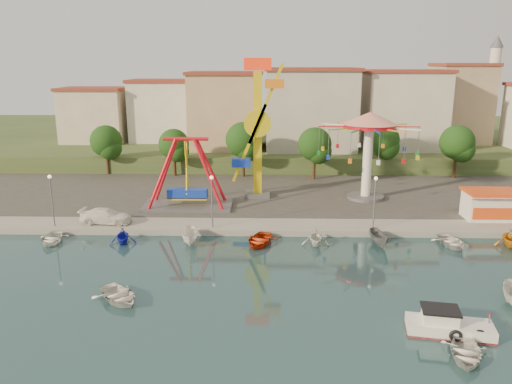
{
  "coord_description": "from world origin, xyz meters",
  "views": [
    {
      "loc": [
        -2.52,
        -34.34,
        16.66
      ],
      "look_at": [
        -3.67,
        14.0,
        4.0
      ],
      "focal_mm": 35.0,
      "sensor_mm": 36.0,
      "label": 1
    }
  ],
  "objects_px": {
    "wave_swinger": "(369,136)",
    "rowboat_a": "(119,295)",
    "cabin_motorboat": "(447,327)",
    "van": "(106,216)",
    "kamikaze_tower": "(259,132)",
    "pirate_ship_ride": "(187,174)"
  },
  "relations": [
    {
      "from": "kamikaze_tower",
      "to": "cabin_motorboat",
      "type": "height_order",
      "value": "kamikaze_tower"
    },
    {
      "from": "kamikaze_tower",
      "to": "wave_swinger",
      "type": "xyz_separation_m",
      "value": [
        12.86,
        -0.7,
        -0.37
      ]
    },
    {
      "from": "wave_swinger",
      "to": "rowboat_a",
      "type": "height_order",
      "value": "wave_swinger"
    },
    {
      "from": "rowboat_a",
      "to": "kamikaze_tower",
      "type": "bearing_deg",
      "value": 27.53
    },
    {
      "from": "van",
      "to": "kamikaze_tower",
      "type": "bearing_deg",
      "value": -52.23
    },
    {
      "from": "van",
      "to": "wave_swinger",
      "type": "bearing_deg",
      "value": -67.52
    },
    {
      "from": "rowboat_a",
      "to": "van",
      "type": "relative_size",
      "value": 0.79
    },
    {
      "from": "wave_swinger",
      "to": "van",
      "type": "distance_m",
      "value": 30.9
    },
    {
      "from": "cabin_motorboat",
      "to": "rowboat_a",
      "type": "relative_size",
      "value": 1.33
    },
    {
      "from": "kamikaze_tower",
      "to": "cabin_motorboat",
      "type": "xyz_separation_m",
      "value": [
        12.41,
        -30.7,
        -8.08
      ]
    },
    {
      "from": "rowboat_a",
      "to": "pirate_ship_ride",
      "type": "bearing_deg",
      "value": 43.28
    },
    {
      "from": "kamikaze_tower",
      "to": "rowboat_a",
      "type": "relative_size",
      "value": 3.99
    },
    {
      "from": "pirate_ship_ride",
      "to": "kamikaze_tower",
      "type": "height_order",
      "value": "kamikaze_tower"
    },
    {
      "from": "cabin_motorboat",
      "to": "rowboat_a",
      "type": "distance_m",
      "value": 22.38
    },
    {
      "from": "wave_swinger",
      "to": "rowboat_a",
      "type": "bearing_deg",
      "value": -130.78
    },
    {
      "from": "kamikaze_tower",
      "to": "rowboat_a",
      "type": "bearing_deg",
      "value": -109.78
    },
    {
      "from": "cabin_motorboat",
      "to": "kamikaze_tower",
      "type": "bearing_deg",
      "value": 121.48
    },
    {
      "from": "pirate_ship_ride",
      "to": "rowboat_a",
      "type": "distance_m",
      "value": 22.5
    },
    {
      "from": "pirate_ship_ride",
      "to": "kamikaze_tower",
      "type": "relative_size",
      "value": 0.61
    },
    {
      "from": "pirate_ship_ride",
      "to": "van",
      "type": "bearing_deg",
      "value": -140.22
    },
    {
      "from": "pirate_ship_ride",
      "to": "cabin_motorboat",
      "type": "xyz_separation_m",
      "value": [
        20.47,
        -26.04,
        -3.9
      ]
    },
    {
      "from": "rowboat_a",
      "to": "van",
      "type": "distance_m",
      "value": 16.97
    }
  ]
}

